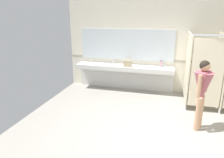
# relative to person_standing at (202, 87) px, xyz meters

# --- Properties ---
(ground_plane) EXTENTS (6.28, 6.32, 0.10)m
(ground_plane) POSITION_rel_person_standing_xyz_m (-1.01, -0.51, -1.04)
(ground_plane) COLOR gray
(wall_back) EXTENTS (6.28, 0.12, 2.93)m
(wall_back) POSITION_rel_person_standing_xyz_m (-1.01, 2.41, 0.47)
(wall_back) COLOR beige
(wall_back) RESTS_ON ground_plane
(wall_back_tile_band) EXTENTS (6.28, 0.01, 0.06)m
(wall_back_tile_band) POSITION_rel_person_standing_xyz_m (-1.01, 2.34, 0.06)
(wall_back_tile_band) COLOR #9E937F
(wall_back_tile_band) RESTS_ON wall_back
(vanity_counter) EXTENTS (3.23, 0.54, 0.97)m
(vanity_counter) POSITION_rel_person_standing_xyz_m (-2.16, 2.14, -0.37)
(vanity_counter) COLOR silver
(vanity_counter) RESTS_ON ground_plane
(mirror_panel) EXTENTS (3.13, 0.02, 1.01)m
(mirror_panel) POSITION_rel_person_standing_xyz_m (-2.16, 2.33, 0.52)
(mirror_panel) COLOR silver
(mirror_panel) RESTS_ON wall_back
(bathroom_stalls) EXTENTS (1.78, 1.43, 2.03)m
(bathroom_stalls) POSITION_rel_person_standing_xyz_m (0.64, 1.44, 0.07)
(bathroom_stalls) COLOR beige
(bathroom_stalls) RESTS_ON ground_plane
(person_standing) EXTENTS (0.53, 0.53, 1.58)m
(person_standing) POSITION_rel_person_standing_xyz_m (0.00, 0.00, 0.00)
(person_standing) COLOR tan
(person_standing) RESTS_ON ground_plane
(handbag) EXTENTS (0.26, 0.11, 0.36)m
(handbag) POSITION_rel_person_standing_xyz_m (-2.01, 1.92, -0.02)
(handbag) COLOR tan
(handbag) RESTS_ON vanity_counter
(soap_dispenser) EXTENTS (0.07, 0.07, 0.21)m
(soap_dispenser) POSITION_rel_person_standing_xyz_m (-0.99, 2.22, -0.05)
(soap_dispenser) COLOR #D899B2
(soap_dispenser) RESTS_ON vanity_counter
(floor_drain_cover) EXTENTS (0.14, 0.14, 0.01)m
(floor_drain_cover) POSITION_rel_person_standing_xyz_m (0.27, -0.27, -0.99)
(floor_drain_cover) COLOR #B7BABF
(floor_drain_cover) RESTS_ON ground_plane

